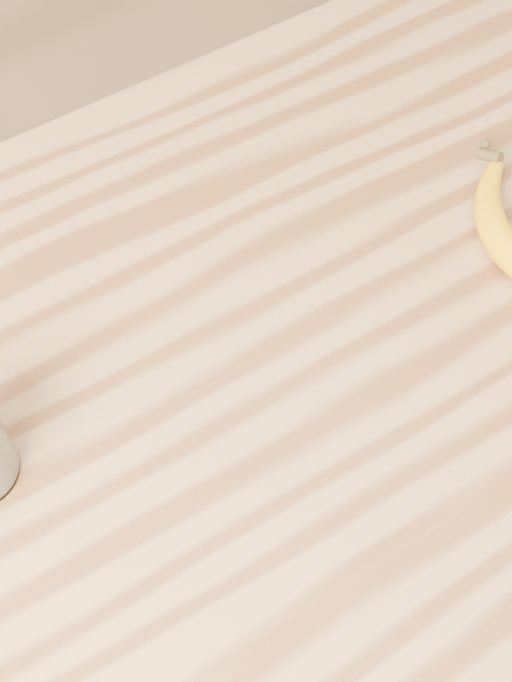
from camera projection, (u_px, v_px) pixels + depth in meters
table at (257, 409)px, 1.07m from camera, size 1.20×0.80×0.90m
banana at (503, 247)px, 1.01m from camera, size 0.15×0.30×0.04m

